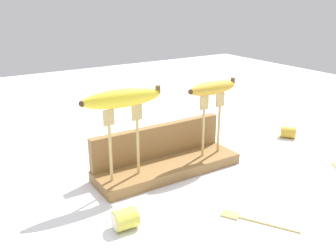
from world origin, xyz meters
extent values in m
plane|color=silver|center=(0.00, 0.00, 0.00)|extent=(3.00, 3.00, 0.00)
cube|color=olive|center=(0.00, 0.00, 0.01)|extent=(0.39, 0.12, 0.03)
cube|color=olive|center=(0.00, 0.05, 0.07)|extent=(0.38, 0.02, 0.09)
cylinder|color=tan|center=(-0.16, -0.01, 0.10)|extent=(0.01, 0.01, 0.14)
cube|color=tan|center=(-0.16, -0.01, 0.18)|extent=(0.03, 0.01, 0.04)
cylinder|color=tan|center=(-0.09, -0.01, 0.10)|extent=(0.01, 0.01, 0.14)
cube|color=tan|center=(-0.09, -0.01, 0.18)|extent=(0.03, 0.01, 0.04)
cylinder|color=tan|center=(0.10, -0.01, 0.09)|extent=(0.01, 0.01, 0.13)
cube|color=tan|center=(0.10, -0.01, 0.18)|extent=(0.03, 0.01, 0.04)
cylinder|color=tan|center=(0.16, -0.01, 0.09)|extent=(0.01, 0.01, 0.13)
cube|color=tan|center=(0.16, -0.01, 0.18)|extent=(0.03, 0.01, 0.04)
ellipsoid|color=yellow|center=(-0.13, -0.01, 0.22)|extent=(0.19, 0.05, 0.04)
cylinder|color=brown|center=(-0.04, -0.02, 0.23)|extent=(0.01, 0.01, 0.02)
sphere|color=#3F2D19|center=(-0.22, -0.01, 0.22)|extent=(0.01, 0.01, 0.01)
ellipsoid|color=gold|center=(0.13, -0.01, 0.21)|extent=(0.15, 0.05, 0.04)
cylinder|color=brown|center=(0.20, -0.01, 0.22)|extent=(0.01, 0.01, 0.02)
sphere|color=#3F2D19|center=(0.06, -0.02, 0.21)|extent=(0.01, 0.01, 0.01)
cylinder|color=tan|center=(0.04, -0.31, 0.00)|extent=(0.07, 0.11, 0.01)
cube|color=tan|center=(0.00, -0.24, 0.00)|extent=(0.04, 0.04, 0.01)
cylinder|color=#DBD147|center=(-0.20, -0.16, 0.02)|extent=(0.05, 0.04, 0.04)
cylinder|color=beige|center=(-0.23, -0.16, 0.02)|extent=(0.01, 0.04, 0.04)
cylinder|color=gold|center=(0.46, 0.00, 0.02)|extent=(0.06, 0.06, 0.04)
cylinder|color=beige|center=(0.48, -0.01, 0.02)|extent=(0.03, 0.02, 0.03)
camera|label=1|loc=(-0.48, -0.74, 0.44)|focal=40.02mm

